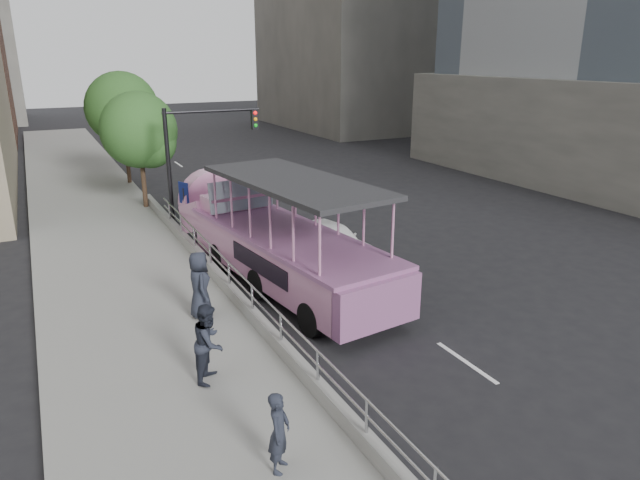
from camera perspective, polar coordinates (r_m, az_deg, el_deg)
ground at (r=15.75m, az=6.82°, el=-9.60°), size 160.00×160.00×0.00m
sidewalk at (r=22.79m, az=-19.99°, el=-1.29°), size 5.50×80.00×0.30m
kerb_wall at (r=15.88m, az=-6.72°, el=-7.42°), size 0.24×30.00×0.36m
guardrail at (r=15.61m, az=-6.81°, el=-5.22°), size 0.07×22.00×0.71m
duck_boat at (r=19.17m, az=-4.84°, el=0.05°), size 4.02×11.37×3.70m
car at (r=21.13m, az=1.04°, el=-0.05°), size 2.53×4.42×1.42m
pedestrian_near at (r=10.42m, az=-4.11°, el=-18.63°), size 0.63×0.66×1.53m
pedestrian_mid at (r=13.04m, az=-11.02°, el=-10.02°), size 1.06×1.12×1.82m
pedestrian_far at (r=16.03m, az=-11.94°, el=-4.43°), size 0.69×0.98×1.91m
parking_sign at (r=22.80m, az=-13.37°, el=3.29°), size 0.25×0.55×2.61m
traffic_signal at (r=25.10m, az=-12.34°, el=9.00°), size 4.20×0.32×5.20m
street_tree_near at (r=28.06m, az=-17.42°, el=10.18°), size 3.52×3.52×5.72m
street_tree_far at (r=33.93m, az=-18.97°, el=12.10°), size 3.97×3.97×6.45m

